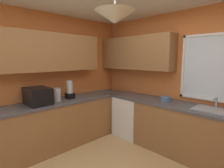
# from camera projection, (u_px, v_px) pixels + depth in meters

# --- Properties ---
(room_shell) EXTENTS (3.99, 3.77, 2.61)m
(room_shell) POSITION_uv_depth(u_px,v_px,m) (119.00, 55.00, 2.56)
(room_shell) COLOR #D17238
(room_shell) RESTS_ON ground_plane
(counter_run_left) EXTENTS (0.65, 3.38, 0.90)m
(counter_run_left) POSITION_uv_depth(u_px,v_px,m) (54.00, 125.00, 3.30)
(counter_run_left) COLOR olive
(counter_run_left) RESTS_ON ground_plane
(counter_run_back) EXTENTS (3.08, 0.65, 0.90)m
(counter_run_back) POSITION_uv_depth(u_px,v_px,m) (185.00, 130.00, 3.05)
(counter_run_back) COLOR olive
(counter_run_back) RESTS_ON ground_plane
(dishwasher) EXTENTS (0.60, 0.60, 0.85)m
(dishwasher) POSITION_uv_depth(u_px,v_px,m) (131.00, 116.00, 3.86)
(dishwasher) COLOR white
(dishwasher) RESTS_ON ground_plane
(microwave) EXTENTS (0.48, 0.36, 0.29)m
(microwave) POSITION_uv_depth(u_px,v_px,m) (38.00, 96.00, 3.04)
(microwave) COLOR black
(microwave) RESTS_ON counter_run_left
(kettle) EXTENTS (0.14, 0.14, 0.25)m
(kettle) POSITION_uv_depth(u_px,v_px,m) (57.00, 95.00, 3.27)
(kettle) COLOR #B7B7BC
(kettle) RESTS_ON counter_run_left
(sink_assembly) EXTENTS (0.54, 0.40, 0.19)m
(sink_assembly) POSITION_uv_depth(u_px,v_px,m) (213.00, 110.00, 2.70)
(sink_assembly) COLOR #9EA0A5
(sink_assembly) RESTS_ON counter_run_back
(bowl) EXTENTS (0.19, 0.19, 0.09)m
(bowl) POSITION_uv_depth(u_px,v_px,m) (166.00, 99.00, 3.25)
(bowl) COLOR #4C7099
(bowl) RESTS_ON counter_run_back
(blender_appliance) EXTENTS (0.15, 0.15, 0.36)m
(blender_appliance) POSITION_uv_depth(u_px,v_px,m) (70.00, 90.00, 3.47)
(blender_appliance) COLOR black
(blender_appliance) RESTS_ON counter_run_left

